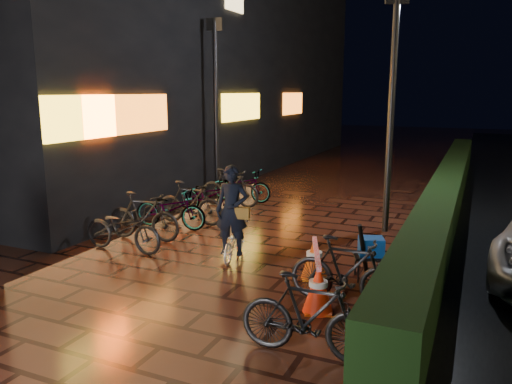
% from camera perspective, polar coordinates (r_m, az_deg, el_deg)
% --- Properties ---
extents(ground, '(80.00, 80.00, 0.00)m').
position_cam_1_polar(ground, '(8.13, -7.34, -11.25)').
color(ground, '#381911').
rests_on(ground, ground).
extents(hedge, '(0.70, 20.00, 1.00)m').
position_cam_1_polar(hedge, '(14.62, 21.14, 0.34)').
color(hedge, black).
rests_on(hedge, ground).
extents(storefront_block, '(12.09, 22.00, 9.00)m').
position_cam_1_polar(storefront_block, '(22.42, -13.25, 14.69)').
color(storefront_block, black).
rests_on(storefront_block, ground).
extents(lamp_post_hedge, '(0.49, 0.28, 5.25)m').
position_cam_1_polar(lamp_post_hedge, '(11.32, 15.24, 9.87)').
color(lamp_post_hedge, black).
rests_on(lamp_post_hedge, ground).
extents(lamp_post_sf, '(0.49, 0.14, 5.13)m').
position_cam_1_polar(lamp_post_sf, '(14.60, -4.61, 10.23)').
color(lamp_post_sf, black).
rests_on(lamp_post_sf, ground).
extents(cyclist, '(0.71, 1.32, 1.80)m').
position_cam_1_polar(cyclist, '(9.35, -2.68, -3.78)').
color(cyclist, white).
rests_on(cyclist, ground).
extents(traffic_barrier, '(0.95, 1.73, 0.71)m').
position_cam_1_polar(traffic_barrier, '(7.94, 6.88, -9.06)').
color(traffic_barrier, '#FF2C0D').
rests_on(traffic_barrier, ground).
extents(cart_assembly, '(0.68, 0.73, 1.04)m').
position_cam_1_polar(cart_assembly, '(8.61, 12.94, -6.36)').
color(cart_assembly, black).
rests_on(cart_assembly, ground).
extents(parked_bikes_storefront, '(2.05, 5.73, 1.03)m').
position_cam_1_polar(parked_bikes_storefront, '(12.21, -7.35, -1.12)').
color(parked_bikes_storefront, black).
rests_on(parked_bikes_storefront, ground).
extents(parked_bikes_hedge, '(1.76, 2.19, 1.03)m').
position_cam_1_polar(parked_bikes_hedge, '(6.83, 8.44, -11.14)').
color(parked_bikes_hedge, black).
rests_on(parked_bikes_hedge, ground).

